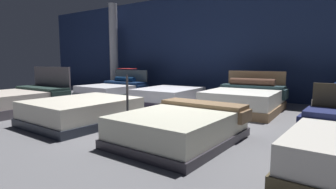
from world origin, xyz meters
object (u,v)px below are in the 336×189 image
at_px(bed_4, 113,90).
at_px(support_pillar, 114,48).
at_px(bed_1, 82,111).
at_px(bed_6, 245,99).
at_px(price_sign, 128,106).
at_px(bed_0, 19,101).
at_px(bed_2, 181,126).
at_px(bed_5, 169,96).

distance_m(bed_4, support_pillar, 2.46).
relative_size(bed_1, bed_6, 0.96).
bearing_deg(price_sign, bed_4, 138.49).
relative_size(bed_0, support_pillar, 0.55).
bearing_deg(bed_4, bed_2, -32.58).
bearing_deg(support_pillar, bed_2, -37.37).
relative_size(bed_2, bed_5, 1.02).
height_order(bed_2, price_sign, price_sign).
height_order(bed_4, bed_6, bed_6).
height_order(bed_4, bed_5, bed_4).
relative_size(bed_0, bed_6, 0.93).
bearing_deg(bed_6, bed_1, -127.07).
distance_m(bed_6, price_sign, 3.13).
height_order(bed_1, support_pillar, support_pillar).
distance_m(bed_1, bed_2, 2.20).
xyz_separation_m(bed_6, support_pillar, (-5.89, 1.50, 1.47)).
bearing_deg(bed_4, support_pillar, 135.54).
height_order(bed_0, bed_1, bed_0).
height_order(bed_5, support_pillar, support_pillar).
bearing_deg(bed_1, bed_2, 3.83).
bearing_deg(bed_4, price_sign, -39.81).
bearing_deg(bed_2, price_sign, 179.02).
height_order(bed_0, bed_6, bed_0).
bearing_deg(price_sign, support_pillar, 137.10).
xyz_separation_m(bed_4, price_sign, (3.41, -3.02, 0.18)).
height_order(bed_2, support_pillar, support_pillar).
bearing_deg(price_sign, bed_5, 110.14).
bearing_deg(bed_0, support_pillar, 106.50).
distance_m(bed_0, bed_4, 3.16).
distance_m(bed_5, support_pillar, 4.26).
distance_m(bed_2, bed_6, 2.98).
bearing_deg(bed_6, bed_0, -146.76).
height_order(bed_2, bed_6, bed_6).
height_order(bed_1, bed_5, bed_1).
relative_size(bed_5, support_pillar, 0.56).
xyz_separation_m(bed_6, price_sign, (-1.14, -2.91, 0.14)).
relative_size(bed_0, bed_4, 0.97).
relative_size(bed_4, bed_5, 1.02).
xyz_separation_m(bed_0, bed_5, (2.30, 3.06, -0.04)).
xyz_separation_m(bed_2, bed_5, (-2.19, 2.99, -0.01)).
xyz_separation_m(price_sign, support_pillar, (-4.75, 4.42, 1.33)).
distance_m(bed_0, bed_1, 2.30).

